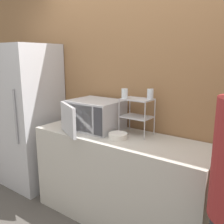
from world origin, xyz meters
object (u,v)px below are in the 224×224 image
object	(u,v)px
microwave	(94,115)
refrigerator	(29,117)
glass_front_left	(125,93)
bowl	(118,136)
glass_back_right	(150,94)
dish_rack	(137,109)

from	to	relation	value
microwave	refrigerator	distance (m)	1.07
glass_front_left	bowl	bearing A→B (deg)	-79.82
microwave	refrigerator	size ratio (longest dim) A/B	0.35
bowl	glass_back_right	bearing A→B (deg)	55.42
microwave	dish_rack	world-z (taller)	dish_rack
glass_front_left	glass_back_right	distance (m)	0.24
microwave	dish_rack	size ratio (longest dim) A/B	1.77
dish_rack	refrigerator	xyz separation A→B (m)	(-1.51, -0.15, -0.27)
microwave	glass_back_right	distance (m)	0.64
glass_back_right	bowl	xyz separation A→B (m)	(-0.18, -0.27, -0.38)
dish_rack	bowl	distance (m)	0.32
bowl	refrigerator	size ratio (longest dim) A/B	0.10
refrigerator	glass_back_right	bearing A→B (deg)	7.27
microwave	glass_front_left	bearing A→B (deg)	5.83
bowl	glass_front_left	bearing A→B (deg)	100.18
microwave	refrigerator	xyz separation A→B (m)	(-1.05, -0.05, -0.16)
dish_rack	glass_back_right	xyz separation A→B (m)	(0.11, 0.06, 0.15)
glass_front_left	bowl	xyz separation A→B (m)	(0.03, -0.15, -0.38)
glass_front_left	bowl	size ratio (longest dim) A/B	0.53
microwave	bowl	size ratio (longest dim) A/B	3.54
glass_front_left	refrigerator	distance (m)	1.47
glass_back_right	refrigerator	world-z (taller)	refrigerator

